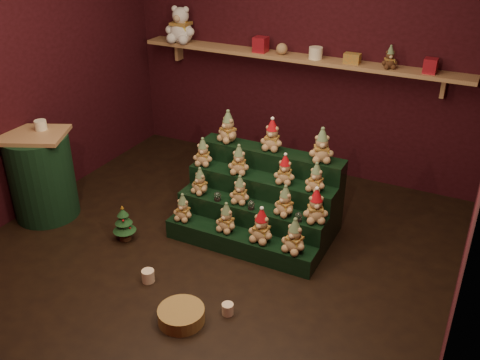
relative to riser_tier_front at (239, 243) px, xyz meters
The scene contains 39 objects.
ground 0.27m from the riser_tier_front, 148.53° to the right, with size 4.00×4.00×0.00m, color black.
back_wall 2.33m from the riser_tier_front, 96.39° to the left, with size 4.00×0.10×2.80m, color black.
left_wall 2.62m from the riser_tier_front, behind, with size 0.10×4.00×2.80m, color black.
back_shelf 2.13m from the riser_tier_front, 97.04° to the left, with size 3.60×0.26×0.24m.
riser_tier_front is the anchor object (origin of this frame).
riser_tier_midfront 0.24m from the riser_tier_front, 90.00° to the left, with size 1.40×0.22×0.36m, color black.
riser_tier_midback 0.48m from the riser_tier_front, 90.00° to the left, with size 1.40×0.22×0.54m, color black.
riser_tier_back 0.71m from the riser_tier_front, 90.00° to the left, with size 1.40×0.22×0.72m, color black.
teddy_0 0.61m from the riser_tier_front, behind, with size 0.18×0.16×0.25m, color tan, non-canonical shape.
teddy_1 0.26m from the riser_tier_front, behind, with size 0.19×0.17×0.27m, color tan, non-canonical shape.
teddy_2 0.32m from the riser_tier_front, ahead, with size 0.22×0.20×0.31m, color tan, non-canonical shape.
teddy_3 0.57m from the riser_tier_front, ahead, with size 0.22×0.19×0.30m, color tan, non-canonical shape.
teddy_4 0.68m from the riser_tier_front, 157.35° to the left, with size 0.18×0.16×0.25m, color tan, non-canonical shape.
teddy_5 0.47m from the riser_tier_front, 115.49° to the left, with size 0.18×0.17×0.26m, color tan, non-canonical shape.
teddy_6 0.57m from the riser_tier_front, 32.79° to the left, with size 0.19×0.17×0.27m, color tan, non-canonical shape.
teddy_7 0.77m from the riser_tier_front, 20.97° to the left, with size 0.21×0.19×0.30m, color tan, non-canonical shape.
teddy_8 0.94m from the riser_tier_front, 144.47° to the left, with size 0.19×0.17×0.26m, color tan, non-canonical shape.
teddy_9 0.75m from the riser_tier_front, 117.20° to the left, with size 0.19×0.17×0.27m, color tan, non-canonical shape.
teddy_10 0.76m from the riser_tier_front, 62.20° to the left, with size 0.19×0.17×0.26m, color tan, non-canonical shape.
teddy_11 0.89m from the riser_tier_front, 38.81° to the left, with size 0.18×0.16×0.26m, color tan, non-canonical shape.
teddy_12 1.12m from the riser_tier_front, 124.38° to the left, with size 0.21×0.19×0.30m, color tan, non-canonical shape.
teddy_13 1.03m from the riser_tier_front, 90.25° to the left, with size 0.21×0.19×0.29m, color tan, non-canonical shape.
teddy_14 1.12m from the riser_tier_front, 53.08° to the left, with size 0.22×0.20×0.30m, color tan, non-canonical shape.
snow_globe_a 0.46m from the riser_tier_front, 152.11° to the left, with size 0.06×0.06×0.09m.
snow_globe_b 0.35m from the riser_tier_front, 77.37° to the left, with size 0.06×0.06×0.08m.
snow_globe_c 0.59m from the riser_tier_front, 18.48° to the left, with size 0.06×0.06×0.08m.
side_table 2.03m from the riser_tier_front, behind, with size 0.71×0.67×0.87m.
table_ornament 2.15m from the riser_tier_front, behind, with size 0.11×0.11×0.09m, color #EBE5C1.
mini_christmas_tree 1.07m from the riser_tier_front, 163.50° to the right, with size 0.21×0.21×0.36m.
mug_left 0.86m from the riser_tier_front, 123.66° to the right, with size 0.10×0.10×0.10m, color beige.
mug_right 0.82m from the riser_tier_front, 69.37° to the right, with size 0.09×0.09×0.09m, color beige.
wicker_basket 0.99m from the riser_tier_front, 88.98° to the right, with size 0.35×0.35×0.11m, color olive.
white_bear 2.77m from the riser_tier_front, 133.16° to the left, with size 0.36×0.33×0.51m, color white, non-canonical shape.
brown_bear 2.30m from the riser_tier_front, 65.97° to the left, with size 0.15×0.14×0.21m, color #4C2F19, non-canonical shape.
gift_tin_red_a 2.25m from the riser_tier_front, 109.58° to the left, with size 0.14×0.14×0.16m, color maroon.
gift_tin_cream 2.15m from the riser_tier_front, 89.71° to the left, with size 0.14×0.14×0.12m, color #EBE5C1.
gift_tin_red_b 2.44m from the riser_tier_front, 56.36° to the left, with size 0.12×0.12×0.14m, color maroon.
shelf_plush_ball 2.18m from the riser_tier_front, 102.04° to the left, with size 0.12×0.12×0.12m, color tan.
scarf_gift_box 2.18m from the riser_tier_front, 77.13° to the left, with size 0.16×0.10×0.10m, color #C9681C.
Camera 1 is at (1.98, -3.36, 2.78)m, focal length 40.00 mm.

